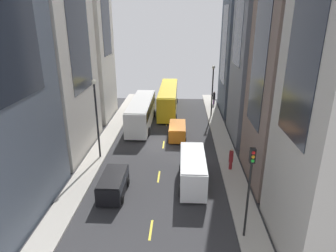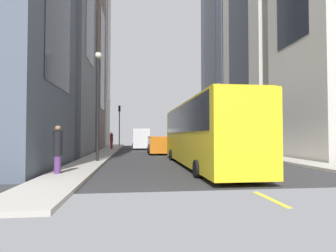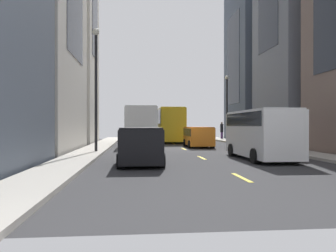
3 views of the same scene
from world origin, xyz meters
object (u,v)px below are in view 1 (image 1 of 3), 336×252
(streetcar_yellow, at_px, (168,97))
(pedestrian_crossing_mid, at_px, (214,98))
(traffic_light_near_corner, at_px, (250,178))
(city_bus_white, at_px, (141,110))
(pedestrian_walking_far, at_px, (231,159))
(delivery_van_white, at_px, (193,168))
(car_black_1, at_px, (113,183))
(car_orange_0, at_px, (177,130))

(streetcar_yellow, bearing_deg, pedestrian_crossing_mid, 23.64)
(streetcar_yellow, height_order, traffic_light_near_corner, traffic_light_near_corner)
(city_bus_white, xyz_separation_m, pedestrian_walking_far, (9.74, -11.79, -0.80))
(city_bus_white, distance_m, delivery_van_white, 15.60)
(traffic_light_near_corner, bearing_deg, car_black_1, 154.31)
(car_orange_0, bearing_deg, pedestrian_walking_far, -56.32)
(city_bus_white, bearing_deg, traffic_light_near_corner, -65.81)
(traffic_light_near_corner, bearing_deg, pedestrian_walking_far, 87.04)
(city_bus_white, distance_m, car_black_1, 16.16)
(pedestrian_walking_far, bearing_deg, city_bus_white, -72.62)
(pedestrian_walking_far, bearing_deg, pedestrian_crossing_mid, -113.75)
(streetcar_yellow, bearing_deg, traffic_light_near_corner, -77.36)
(pedestrian_walking_far, bearing_deg, streetcar_yellow, -92.51)
(car_black_1, distance_m, pedestrian_crossing_mid, 27.89)
(city_bus_white, bearing_deg, car_orange_0, -42.00)
(city_bus_white, relative_size, car_orange_0, 2.71)
(car_black_1, xyz_separation_m, pedestrian_walking_far, (9.90, 4.34, 0.21))
(delivery_van_white, height_order, pedestrian_crossing_mid, delivery_van_white)
(traffic_light_near_corner, bearing_deg, city_bus_white, 114.19)
(streetcar_yellow, distance_m, car_orange_0, 11.00)
(car_black_1, bearing_deg, city_bus_white, 89.44)
(city_bus_white, distance_m, pedestrian_crossing_mid, 14.20)
(city_bus_white, bearing_deg, pedestrian_walking_far, -50.43)
(car_orange_0, xyz_separation_m, car_black_1, (-4.88, -11.88, 0.01))
(car_orange_0, bearing_deg, streetcar_yellow, 98.14)
(pedestrian_walking_far, height_order, traffic_light_near_corner, traffic_light_near_corner)
(delivery_van_white, relative_size, pedestrian_crossing_mid, 2.96)
(car_black_1, bearing_deg, streetcar_yellow, 81.66)
(streetcar_yellow, relative_size, car_orange_0, 3.11)
(car_orange_0, bearing_deg, delivery_van_white, -81.85)
(car_black_1, distance_m, pedestrian_walking_far, 10.81)
(delivery_van_white, relative_size, traffic_light_near_corner, 1.00)
(delivery_van_white, height_order, pedestrian_walking_far, delivery_van_white)
(streetcar_yellow, bearing_deg, delivery_van_white, -81.86)
(pedestrian_walking_far, relative_size, traffic_light_near_corner, 0.33)
(streetcar_yellow, relative_size, pedestrian_crossing_mid, 6.37)
(car_black_1, relative_size, pedestrian_walking_far, 2.00)
(streetcar_yellow, bearing_deg, city_bus_white, -115.73)
(car_black_1, bearing_deg, pedestrian_crossing_mid, 67.91)
(delivery_van_white, bearing_deg, pedestrian_crossing_mid, 80.17)
(pedestrian_crossing_mid, xyz_separation_m, traffic_light_near_corner, (-1.04, -30.38, 3.15))
(traffic_light_near_corner, bearing_deg, streetcar_yellow, 102.64)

